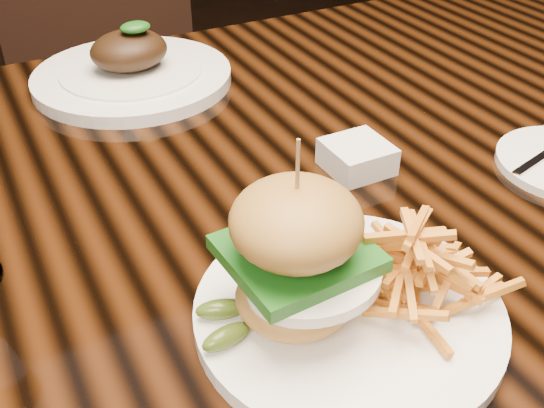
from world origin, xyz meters
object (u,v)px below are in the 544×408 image
burger_plate (350,275)px  far_dish (132,72)px  dining_table (235,232)px  chair_far (107,65)px

burger_plate → far_dish: (-0.01, 0.54, -0.03)m
dining_table → burger_plate: 0.27m
burger_plate → far_dish: 0.54m
dining_table → burger_plate: (-0.01, -0.24, 0.13)m
dining_table → burger_plate: burger_plate is taller
burger_plate → chair_far: bearing=94.3°
dining_table → burger_plate: size_ratio=6.21×
dining_table → far_dish: 0.31m
dining_table → far_dish: (-0.02, 0.30, 0.09)m
far_dish → chair_far: (0.10, 0.59, -0.23)m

